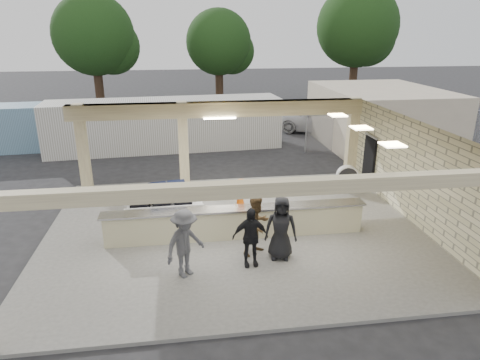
{
  "coord_description": "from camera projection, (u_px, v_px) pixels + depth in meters",
  "views": [
    {
      "loc": [
        -1.57,
        -12.51,
        6.28
      ],
      "look_at": [
        0.33,
        1.0,
        1.45
      ],
      "focal_mm": 32.0,
      "sensor_mm": 36.0,
      "label": 1
    }
  ],
  "objects": [
    {
      "name": "adjacent_building",
      "position": [
        379.0,
        117.0,
        24.03
      ],
      "size": [
        6.0,
        8.0,
        3.2
      ],
      "primitive_type": "cube",
      "color": "beige",
      "rests_on": "ground"
    },
    {
      "name": "baggage_counter",
      "position": [
        236.0,
        222.0,
        13.31
      ],
      "size": [
        8.2,
        0.58,
        0.98
      ],
      "color": "beige",
      "rests_on": "pavilion"
    },
    {
      "name": "drum_fan",
      "position": [
        347.0,
        177.0,
        17.32
      ],
      "size": [
        0.92,
        0.49,
        0.98
      ],
      "rotation": [
        0.0,
        0.0,
        -0.18
      ],
      "color": "white",
      "rests_on": "pavilion"
    },
    {
      "name": "car_dark",
      "position": [
        319.0,
        114.0,
        28.97
      ],
      "size": [
        4.95,
        4.17,
        1.61
      ],
      "primitive_type": "imported",
      "rotation": [
        0.0,
        0.0,
        0.96
      ],
      "color": "black",
      "rests_on": "ground"
    },
    {
      "name": "luggage_cart",
      "position": [
        164.0,
        202.0,
        14.1
      ],
      "size": [
        2.51,
        1.59,
        1.45
      ],
      "rotation": [
        0.0,
        0.0,
        0.02
      ],
      "color": "white",
      "rests_on": "pavilion"
    },
    {
      "name": "passenger_c",
      "position": [
        185.0,
        244.0,
        11.06
      ],
      "size": [
        1.2,
        1.1,
        1.87
      ],
      "primitive_type": "imported",
      "rotation": [
        0.0,
        0.0,
        0.69
      ],
      "color": "#4D4D52",
      "rests_on": "pavilion"
    },
    {
      "name": "passenger_b",
      "position": [
        250.0,
        237.0,
        11.59
      ],
      "size": [
        1.0,
        0.38,
        1.69
      ],
      "primitive_type": "imported",
      "rotation": [
        0.0,
        0.0,
        0.02
      ],
      "color": "black",
      "rests_on": "pavilion"
    },
    {
      "name": "car_white_a",
      "position": [
        321.0,
        120.0,
        27.38
      ],
      "size": [
        5.77,
        4.33,
        1.49
      ],
      "primitive_type": "imported",
      "rotation": [
        0.0,
        0.0,
        1.16
      ],
      "color": "silver",
      "rests_on": "ground"
    },
    {
      "name": "pavilion",
      "position": [
        238.0,
        186.0,
        14.17
      ],
      "size": [
        12.01,
        10.0,
        3.55
      ],
      "color": "slate",
      "rests_on": "ground"
    },
    {
      "name": "fence",
      "position": [
        412.0,
        130.0,
        23.47
      ],
      "size": [
        12.06,
        0.06,
        2.03
      ],
      "color": "gray",
      "rests_on": "ground"
    },
    {
      "name": "passenger_d",
      "position": [
        281.0,
        228.0,
        11.94
      ],
      "size": [
        0.96,
        0.55,
        1.85
      ],
      "primitive_type": "imported",
      "rotation": [
        0.0,
        0.0,
        -0.21
      ],
      "color": "black",
      "rests_on": "pavilion"
    },
    {
      "name": "tree_left",
      "position": [
        98.0,
        38.0,
        33.65
      ],
      "size": [
        6.6,
        6.3,
        9.0
      ],
      "color": "#382619",
      "rests_on": "ground"
    },
    {
      "name": "tree_mid",
      "position": [
        222.0,
        45.0,
        37.04
      ],
      "size": [
        6.0,
        5.6,
        8.0
      ],
      "color": "#382619",
      "rests_on": "ground"
    },
    {
      "name": "passenger_a",
      "position": [
        257.0,
        225.0,
        12.21
      ],
      "size": [
        0.93,
        0.83,
        1.8
      ],
      "primitive_type": "imported",
      "rotation": [
        0.0,
        0.0,
        0.65
      ],
      "color": "brown",
      "rests_on": "pavilion"
    },
    {
      "name": "tree_right",
      "position": [
        360.0,
        30.0,
        37.27
      ],
      "size": [
        7.2,
        7.0,
        10.0
      ],
      "color": "#382619",
      "rests_on": "ground"
    },
    {
      "name": "baggage_handler",
      "position": [
        240.0,
        202.0,
        14.09
      ],
      "size": [
        0.6,
        0.66,
        1.6
      ],
      "primitive_type": "imported",
      "rotation": [
        0.0,
        0.0,
        4.09
      ],
      "color": "#E95D0C",
      "rests_on": "pavilion"
    },
    {
      "name": "ground",
      "position": [
        234.0,
        232.0,
        13.98
      ],
      "size": [
        120.0,
        120.0,
        0.0
      ],
      "primitive_type": "plane",
      "color": "#242426",
      "rests_on": "ground"
    },
    {
      "name": "car_white_b",
      "position": [
        391.0,
        120.0,
        27.73
      ],
      "size": [
        4.56,
        3.2,
        1.35
      ],
      "primitive_type": "imported",
      "rotation": [
        0.0,
        0.0,
        1.15
      ],
      "color": "silver",
      "rests_on": "ground"
    },
    {
      "name": "container_white",
      "position": [
        166.0,
        124.0,
        23.3
      ],
      "size": [
        12.65,
        3.4,
        2.71
      ],
      "primitive_type": "cube",
      "rotation": [
        0.0,
        0.0,
        0.07
      ],
      "color": "white",
      "rests_on": "ground"
    }
  ]
}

